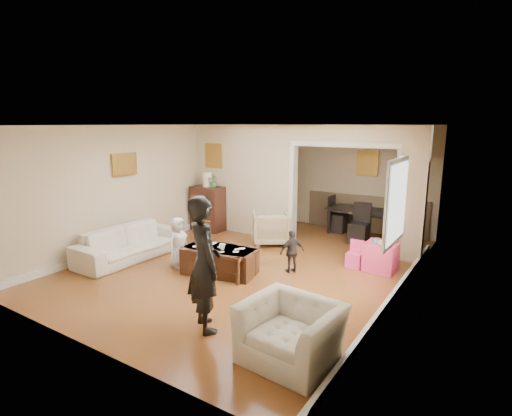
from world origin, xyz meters
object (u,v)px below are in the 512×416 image
Objects in this scene: coffee_table at (220,261)px; child_kneel_b at (200,241)px; cyan_cup at (376,241)px; armchair_back at (271,228)px; sofa at (130,243)px; child_kneel_a at (178,242)px; armchair_front at (291,333)px; table_lamp at (207,179)px; play_table at (381,257)px; dresser at (208,209)px; coffee_cup at (222,247)px; adult_person at (204,264)px; dining_table at (368,223)px; child_toddler at (292,252)px.

child_kneel_b reaches higher than coffee_table.
cyan_cup is at bearing 36.06° from coffee_table.
cyan_cup is at bearing 134.38° from armchair_back.
sofa is 2.02m from coffee_table.
child_kneel_a reaches higher than child_kneel_b.
table_lamp reaches higher than armchair_front.
cyan_cup is (-0.10, -0.05, 0.30)m from play_table.
coffee_table is 2.82m from cyan_cup.
dresser is 10.17× the size of coffee_cup.
play_table is 0.31× the size of adult_person.
dining_table is 3.09m from child_toddler.
child_kneel_b is (-2.17, -3.51, 0.09)m from dining_table.
cyan_cup is at bearing 164.62° from child_toddler.
play_table is 3.72m from child_kneel_a.
child_toddler is at bearing -107.46° from child_kneel_b.
cyan_cup is (2.44, -0.41, 0.20)m from armchair_back.
coffee_cup is (0.28, -2.11, 0.17)m from armchair_back.
dresser reaches higher than armchair_back.
sofa is 2.10× the size of armchair_front.
cyan_cup is (4.34, -0.55, 0.01)m from dresser.
child_kneel_b is (1.37, -1.91, -0.87)m from table_lamp.
coffee_table is 15.85× the size of cyan_cup.
cyan_cup is 0.10× the size of child_kneel_b.
armchair_back is 1.80m from child_toddler.
coffee_table is 11.65× the size of coffee_cup.
dining_table is at bearing -39.09° from sofa.
table_lamp is at bearing 172.72° from cyan_cup.
armchair_front is at bearing -106.90° from sofa.
child_toddler is at bearing 40.10° from coffee_cup.
armchair_back reaches higher than coffee_cup.
coffee_cup is at bearing -82.10° from sofa.
dresser is 4.96m from adult_person.
table_lamp is 0.47× the size of child_toddler.
armchair_front is at bearing -155.35° from child_kneel_b.
child_kneel_a is (1.14, 0.15, 0.16)m from sofa.
play_table is at bearing -77.72° from adult_person.
armchair_back is 4.51m from armchair_front.
table_lamp is 4.59m from play_table.
coffee_table is 1.33× the size of child_kneel_a.
adult_person is (1.04, -1.65, 0.65)m from coffee_table.
coffee_table is 1.30m from child_toddler.
armchair_front is 1.39m from adult_person.
child_kneel_a is 0.48m from child_kneel_b.
play_table is at bearing -6.48° from dresser.
coffee_table is at bearing 58.82° from armchair_back.
cyan_cup is 3.54m from adult_person.
dining_table is (3.46, 4.12, 0.00)m from sofa.
dining_table is at bearing 110.34° from cyan_cup.
coffee_cup is at bearing -11.78° from child_toddler.
child_toddler is (-0.42, -3.06, 0.06)m from dining_table.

